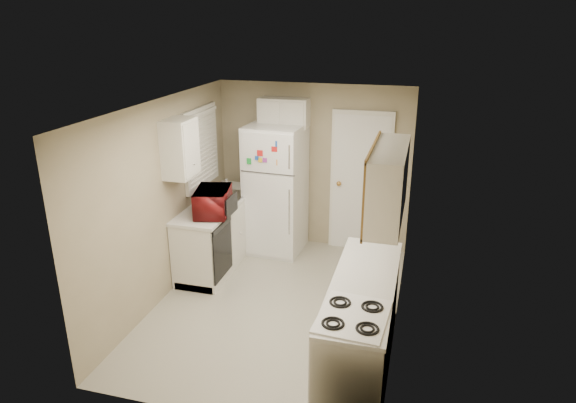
# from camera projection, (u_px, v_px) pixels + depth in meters

# --- Properties ---
(floor) EXTENTS (3.80, 3.80, 0.00)m
(floor) POSITION_uv_depth(u_px,v_px,m) (277.00, 305.00, 6.17)
(floor) COLOR beige
(floor) RESTS_ON ground
(ceiling) EXTENTS (3.80, 3.80, 0.00)m
(ceiling) POSITION_uv_depth(u_px,v_px,m) (275.00, 105.00, 5.35)
(ceiling) COLOR white
(ceiling) RESTS_ON floor
(wall_left) EXTENTS (3.80, 3.80, 0.00)m
(wall_left) POSITION_uv_depth(u_px,v_px,m) (164.00, 201.00, 6.11)
(wall_left) COLOR tan
(wall_left) RESTS_ON floor
(wall_right) EXTENTS (3.80, 3.80, 0.00)m
(wall_right) POSITION_uv_depth(u_px,v_px,m) (403.00, 225.00, 5.42)
(wall_right) COLOR tan
(wall_right) RESTS_ON floor
(wall_back) EXTENTS (2.80, 2.80, 0.00)m
(wall_back) POSITION_uv_depth(u_px,v_px,m) (313.00, 167.00, 7.48)
(wall_back) COLOR tan
(wall_back) RESTS_ON floor
(wall_front) EXTENTS (2.80, 2.80, 0.00)m
(wall_front) POSITION_uv_depth(u_px,v_px,m) (208.00, 296.00, 4.04)
(wall_front) COLOR tan
(wall_front) RESTS_ON floor
(left_counter) EXTENTS (0.60, 1.80, 0.90)m
(left_counter) POSITION_uv_depth(u_px,v_px,m) (219.00, 232.00, 7.11)
(left_counter) COLOR silver
(left_counter) RESTS_ON floor
(dishwasher) EXTENTS (0.03, 0.58, 0.72)m
(dishwasher) POSITION_uv_depth(u_px,v_px,m) (222.00, 250.00, 6.48)
(dishwasher) COLOR black
(dishwasher) RESTS_ON floor
(sink) EXTENTS (0.54, 0.74, 0.16)m
(sink) POSITION_uv_depth(u_px,v_px,m) (222.00, 201.00, 7.10)
(sink) COLOR gray
(sink) RESTS_ON left_counter
(microwave) EXTENTS (0.66, 0.46, 0.40)m
(microwave) POSITION_uv_depth(u_px,v_px,m) (213.00, 203.00, 6.47)
(microwave) COLOR maroon
(microwave) RESTS_ON left_counter
(soap_bottle) EXTENTS (0.10, 0.10, 0.18)m
(soap_bottle) POSITION_uv_depth(u_px,v_px,m) (227.00, 184.00, 7.36)
(soap_bottle) COLOR silver
(soap_bottle) RESTS_ON left_counter
(window_blinds) EXTENTS (0.10, 0.98, 1.08)m
(window_blinds) POSITION_uv_depth(u_px,v_px,m) (202.00, 148.00, 6.91)
(window_blinds) COLOR silver
(window_blinds) RESTS_ON wall_left
(upper_cabinet_left) EXTENTS (0.30, 0.45, 0.70)m
(upper_cabinet_left) POSITION_uv_depth(u_px,v_px,m) (180.00, 148.00, 6.06)
(upper_cabinet_left) COLOR silver
(upper_cabinet_left) RESTS_ON wall_left
(refrigerator) EXTENTS (0.81, 0.79, 1.86)m
(refrigerator) POSITION_uv_depth(u_px,v_px,m) (276.00, 189.00, 7.34)
(refrigerator) COLOR white
(refrigerator) RESTS_ON floor
(cabinet_over_fridge) EXTENTS (0.70, 0.30, 0.40)m
(cabinet_over_fridge) POSITION_uv_depth(u_px,v_px,m) (284.00, 112.00, 7.17)
(cabinet_over_fridge) COLOR silver
(cabinet_over_fridge) RESTS_ON wall_back
(interior_door) EXTENTS (0.86, 0.06, 2.08)m
(interior_door) POSITION_uv_depth(u_px,v_px,m) (360.00, 183.00, 7.34)
(interior_door) COLOR white
(interior_door) RESTS_ON floor
(right_counter) EXTENTS (0.60, 2.00, 0.90)m
(right_counter) POSITION_uv_depth(u_px,v_px,m) (361.00, 323.00, 5.02)
(right_counter) COLOR silver
(right_counter) RESTS_ON floor
(stove) EXTENTS (0.61, 0.73, 0.84)m
(stove) POSITION_uv_depth(u_px,v_px,m) (351.00, 364.00, 4.47)
(stove) COLOR white
(stove) RESTS_ON floor
(upper_cabinet_right) EXTENTS (0.30, 1.20, 0.70)m
(upper_cabinet_right) POSITION_uv_depth(u_px,v_px,m) (389.00, 184.00, 4.79)
(upper_cabinet_right) COLOR silver
(upper_cabinet_right) RESTS_ON wall_right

